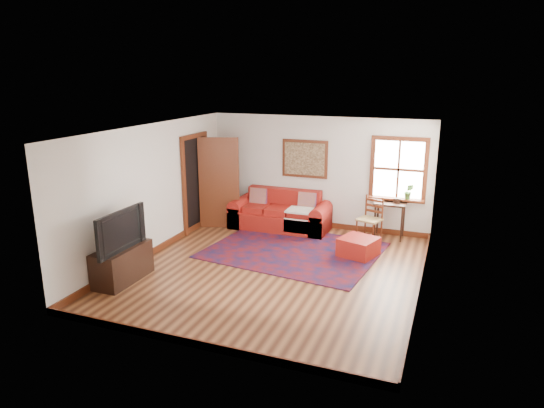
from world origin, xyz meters
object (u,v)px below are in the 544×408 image
at_px(ladder_back_chair, 371,217).
at_px(media_cabinet, 122,264).
at_px(red_leather_sofa, 281,216).
at_px(red_ottoman, 358,247).
at_px(side_table, 390,208).

relative_size(ladder_back_chair, media_cabinet, 0.86).
bearing_deg(red_leather_sofa, red_ottoman, -29.15).
distance_m(ladder_back_chair, media_cabinet, 5.01).
height_order(red_ottoman, media_cabinet, media_cabinet).
distance_m(side_table, ladder_back_chair, 0.50).
bearing_deg(ladder_back_chair, media_cabinet, -135.25).
height_order(ladder_back_chair, media_cabinet, ladder_back_chair).
bearing_deg(side_table, ladder_back_chair, -134.71).
height_order(red_leather_sofa, media_cabinet, red_leather_sofa).
relative_size(red_leather_sofa, red_ottoman, 3.46).
bearing_deg(media_cabinet, ladder_back_chair, 44.75).
relative_size(red_ottoman, ladder_back_chair, 0.67).
bearing_deg(side_table, red_leather_sofa, -174.98).
relative_size(side_table, ladder_back_chair, 0.82).
height_order(red_ottoman, ladder_back_chair, ladder_back_chair).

